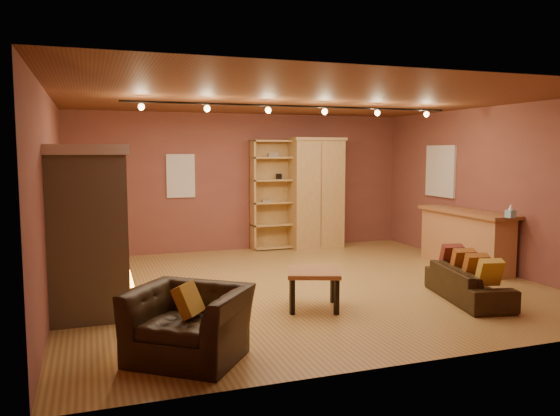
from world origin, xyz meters
name	(u,v)px	position (x,y,z in m)	size (l,w,h in m)	color
floor	(301,285)	(0.00, 0.00, 0.00)	(7.00, 7.00, 0.00)	olive
ceiling	(302,100)	(0.00, 0.00, 2.80)	(7.00, 7.00, 0.00)	brown
back_wall	(244,182)	(0.00, 3.25, 1.40)	(7.00, 0.02, 2.80)	brown
left_wall	(50,201)	(-3.50, 0.00, 1.40)	(0.02, 6.50, 2.80)	brown
right_wall	(491,189)	(3.50, 0.00, 1.40)	(0.02, 6.50, 2.80)	brown
fireplace	(89,231)	(-3.04, -0.60, 1.06)	(1.01, 0.98, 2.12)	tan
back_window	(181,176)	(-1.30, 3.23, 1.55)	(0.56, 0.04, 0.86)	silver
bookcase	(272,194)	(0.58, 3.13, 1.15)	(0.93, 0.36, 2.27)	tan
armoire	(316,193)	(1.49, 2.96, 1.16)	(1.14, 0.65, 2.32)	tan
bar_counter	(465,238)	(3.20, 0.25, 0.51)	(0.57, 2.11, 1.01)	tan
tissue_box	(511,212)	(3.15, -0.87, 1.10)	(0.12, 0.12, 0.21)	#85BAD6
right_window	(440,171)	(3.47, 1.40, 1.65)	(0.05, 0.90, 1.00)	silver
loveseat	(469,277)	(1.85, -1.56, 0.33)	(0.77, 1.63, 0.69)	black
armchair	(189,311)	(-2.14, -2.40, 0.47)	(1.29, 1.21, 0.95)	black
coffee_table	(313,276)	(-0.31, -1.22, 0.43)	(0.85, 0.85, 0.50)	#9B6238
track_rail	(297,108)	(0.00, 0.20, 2.69)	(5.20, 0.09, 0.13)	black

